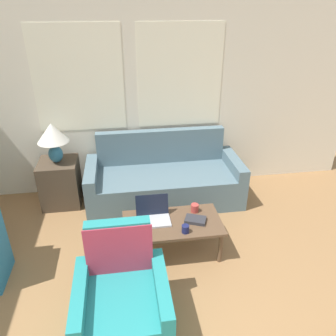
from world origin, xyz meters
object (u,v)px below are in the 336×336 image
at_px(coffee_table, 172,225).
at_px(cup_yellow, 185,229).
at_px(table_lamp, 53,136).
at_px(book_red, 195,220).
at_px(cup_navy, 195,208).
at_px(couch, 164,180).
at_px(laptop, 153,215).
at_px(armchair, 123,304).

xyz_separation_m(coffee_table, cup_yellow, (0.10, -0.18, 0.08)).
height_order(table_lamp, book_red, table_lamp).
bearing_deg(table_lamp, cup_yellow, -44.24).
xyz_separation_m(cup_navy, cup_yellow, (-0.17, -0.34, -0.00)).
height_order(couch, coffee_table, couch).
bearing_deg(table_lamp, couch, -3.49).
bearing_deg(cup_navy, cup_yellow, -116.69).
height_order(laptop, book_red, laptop).
xyz_separation_m(armchair, laptop, (0.35, 0.94, 0.17)).
xyz_separation_m(couch, cup_yellow, (0.04, -1.27, 0.16)).
relative_size(couch, cup_navy, 22.54).
bearing_deg(armchair, book_red, 47.15).
distance_m(armchair, laptop, 1.02).
height_order(table_lamp, laptop, table_lamp).
bearing_deg(cup_yellow, cup_navy, 63.31).
bearing_deg(cup_navy, table_lamp, 146.87).
distance_m(couch, cup_yellow, 1.28).
height_order(table_lamp, coffee_table, table_lamp).
xyz_separation_m(couch, table_lamp, (-1.35, 0.08, 0.68)).
height_order(cup_navy, cup_yellow, cup_navy).
bearing_deg(armchair, cup_navy, 51.39).
relative_size(armchair, laptop, 2.60).
bearing_deg(coffee_table, laptop, 157.60).
height_order(armchair, cup_navy, armchair).
relative_size(couch, cup_yellow, 24.78).
bearing_deg(couch, cup_yellow, -88.24).
xyz_separation_m(coffee_table, book_red, (0.24, -0.02, 0.06)).
xyz_separation_m(armchair, cup_navy, (0.81, 1.01, 0.16)).
bearing_deg(book_red, armchair, -132.85).
relative_size(couch, coffee_table, 1.97).
relative_size(couch, armchair, 2.25).
relative_size(table_lamp, laptop, 1.48).
bearing_deg(armchair, table_lamp, 110.27).
relative_size(table_lamp, cup_navy, 5.72).
distance_m(table_lamp, book_red, 2.01).
bearing_deg(laptop, cup_navy, 9.03).
distance_m(couch, armchair, 2.04).
bearing_deg(laptop, table_lamp, 135.22).
relative_size(cup_navy, cup_yellow, 1.10).
bearing_deg(coffee_table, cup_yellow, -61.73).
bearing_deg(cup_yellow, book_red, 49.52).
bearing_deg(couch, cup_navy, -77.45).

